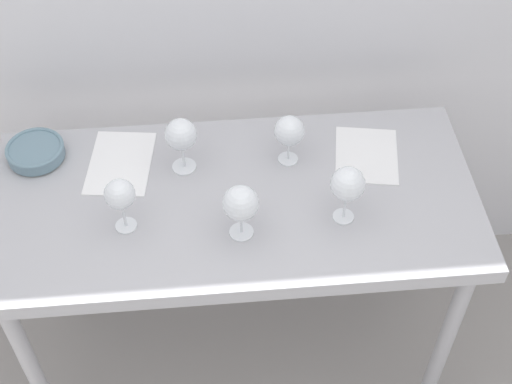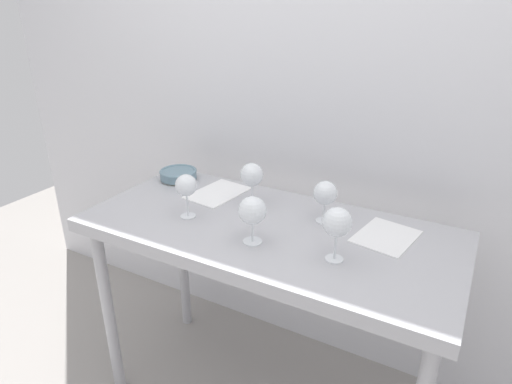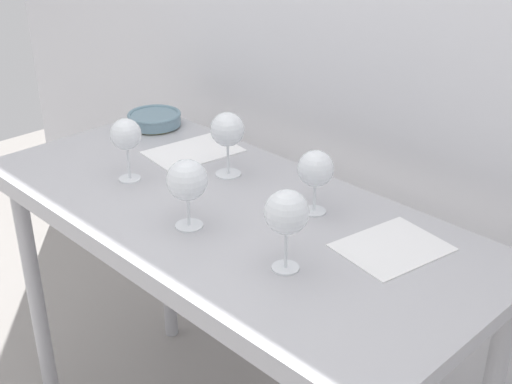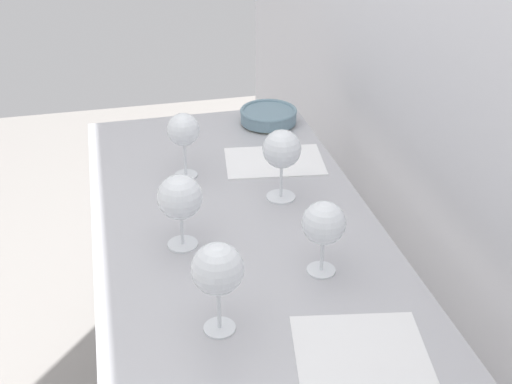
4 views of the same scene
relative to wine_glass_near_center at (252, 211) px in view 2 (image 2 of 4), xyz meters
The scene contains 10 objects.
back_wall 0.69m from the wine_glass_near_center, 90.94° to the left, with size 3.80×0.04×2.60m, color silver.
steel_counter 0.26m from the wine_glass_near_center, 94.46° to the left, with size 1.40×0.65×0.90m.
wine_glass_near_center is the anchor object (origin of this frame).
wine_glass_far_right 0.31m from the wine_glass_near_center, 59.05° to the left, with size 0.09×0.09×0.16m.
wine_glass_far_left 0.30m from the wine_glass_near_center, 119.72° to the left, with size 0.09×0.09×0.18m.
wine_glass_near_left 0.32m from the wine_glass_near_center, behind, with size 0.08×0.08×0.17m.
wine_glass_near_right 0.29m from the wine_glass_near_center, ahead, with size 0.09×0.09×0.18m.
tasting_sheet_upper 0.49m from the wine_glass_near_center, 33.41° to the left, with size 0.18×0.23×0.00m, color white.
tasting_sheet_lower 0.47m from the wine_glass_near_center, 138.98° to the left, with size 0.18×0.26×0.00m, color white.
tasting_bowl 0.69m from the wine_glass_near_center, 149.90° to the left, with size 0.17×0.17×0.05m.
Camera 2 is at (0.66, -1.30, 1.67)m, focal length 30.79 mm.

